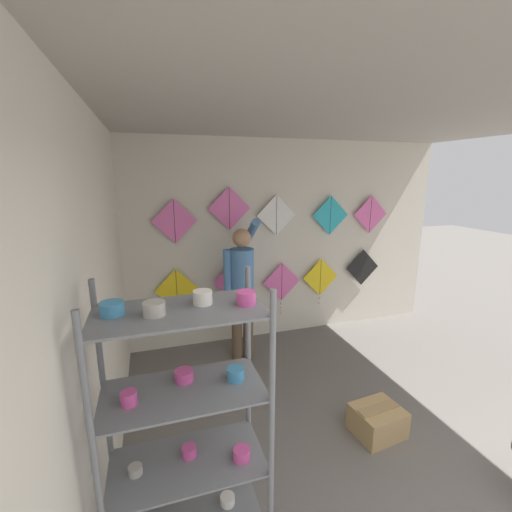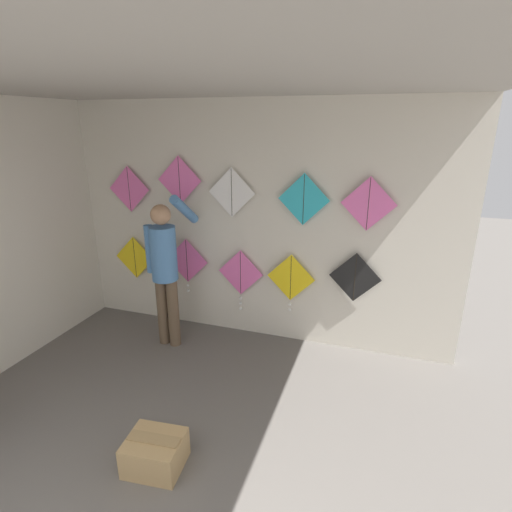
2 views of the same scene
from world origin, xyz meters
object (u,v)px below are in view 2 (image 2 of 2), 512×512
Objects in this scene: kite_6 at (179,180)px; kite_3 at (291,280)px; kite_5 at (129,189)px; kite_7 at (232,193)px; kite_0 at (135,258)px; kite_1 at (187,263)px; kite_8 at (304,199)px; shopkeeper at (165,263)px; kite_4 at (355,278)px; cardboard_box at (155,453)px; kite_2 at (241,276)px; kite_9 at (369,204)px.

kite_3 is at bearing -0.03° from kite_6.
kite_7 is (1.37, 0.00, 0.03)m from kite_5.
kite_1 reaches higher than kite_0.
kite_3 is (2.11, -0.00, -0.04)m from kite_0.
kite_0 is 2.41m from kite_8.
kite_4 is at bearing 16.01° from shopkeeper.
cardboard_box is at bearing -106.60° from kite_8.
kite_6 reaches higher than kite_1.
shopkeeper is 2.33× the size of kite_2.
kite_1 is at bearing -179.94° from kite_7.
kite_7 reaches higher than kite_8.
kite_4 is 2.32m from kite_6.
cardboard_box is 2.73m from kite_7.
kite_6 reaches higher than kite_9.
kite_2 is 1.37× the size of kite_8.
shopkeeper is 2.32m from kite_9.
kite_8 is at bearing 0.32° from kite_3.
kite_0 is 0.73× the size of kite_2.
kite_6 is (-0.76, 0.00, 1.12)m from kite_2.
kite_7 reaches higher than kite_2.
shopkeeper is at bearing -33.15° from kite_0.
kite_2 is (1.49, -0.00, -0.07)m from kite_0.
kite_8 is (1.46, 0.00, 0.89)m from kite_1.
kite_4 is 1.00× the size of kite_6.
kite_4 is at bearing 0.00° from kite_5.
kite_9 is (1.42, 0.00, 0.97)m from kite_2.
cardboard_box is 2.42m from kite_1.
kite_6 is at bearing 0.00° from kite_0.
kite_3 is 1.22m from kite_7.
kite_3 is 1.24× the size of kite_6.
kite_4 is (1.25, 2.16, 0.79)m from cardboard_box.
kite_8 is at bearing 0.00° from kite_5.
cardboard_box is 2.78m from kite_0.
kite_5 is 2.89m from kite_9.
kite_6 is at bearing 180.00° from kite_8.
shopkeeper is 3.19× the size of kite_8.
kite_9 is at bearing 0.00° from kite_4.
kite_7 is at bearing 0.00° from kite_5.
cardboard_box is 0.81× the size of kite_9.
kite_2 is at bearing -0.57° from kite_7.
kite_6 is at bearing 95.70° from shopkeeper.
kite_5 is at bearing 180.00° from kite_4.
shopkeeper is 3.19× the size of kite_6.
kite_0 is (-1.58, 2.16, 0.72)m from cardboard_box.
kite_0 is 1.00× the size of kite_8.
kite_6 reaches higher than cardboard_box.
cardboard_box is at bearing -61.09° from shopkeeper.
kite_6 is (-0.85, 2.16, 1.76)m from cardboard_box.
kite_8 is (1.47, 0.50, 0.73)m from shopkeeper.
cardboard_box is 2.26m from kite_2.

